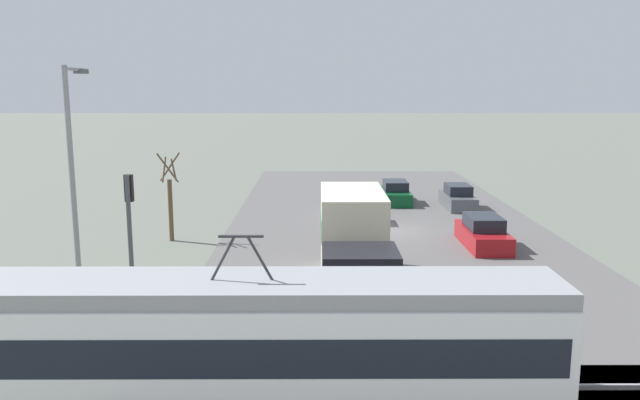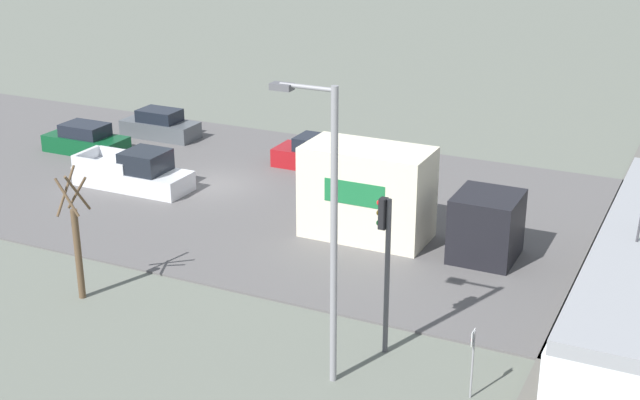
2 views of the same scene
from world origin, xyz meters
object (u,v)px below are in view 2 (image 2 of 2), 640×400
at_px(street_tree, 77,241).
at_px(no_parking_sign, 473,357).
at_px(box_truck, 395,200).
at_px(sedan_car_2, 160,126).
at_px(light_rail_tram, 633,282).
at_px(sedan_car_0, 86,141).
at_px(sedan_car_1, 321,155).
at_px(street_lamp_near_crossing, 328,220).
at_px(traffic_light_pole, 385,254).
at_px(pickup_truck, 135,173).

bearing_deg(street_tree, no_parking_sign, 89.15).
relative_size(box_truck, sedan_car_2, 2.02).
xyz_separation_m(light_rail_tram, box_truck, (-3.31, -9.40, 0.13)).
distance_m(light_rail_tram, sedan_car_2, 28.51).
relative_size(sedan_car_0, sedan_car_1, 0.94).
height_order(box_truck, street_lamp_near_crossing, street_lamp_near_crossing).
height_order(sedan_car_1, no_parking_sign, no_parking_sign).
bearing_deg(traffic_light_pole, pickup_truck, -118.81).
height_order(light_rail_tram, no_parking_sign, light_rail_tram).
distance_m(sedan_car_1, traffic_light_pole, 17.80).
height_order(light_rail_tram, street_tree, street_tree).
distance_m(sedan_car_1, sedan_car_2, 10.30).
bearing_deg(light_rail_tram, sedan_car_2, -113.25).
bearing_deg(light_rail_tram, no_parking_sign, -29.60).
xyz_separation_m(sedan_car_1, street_lamp_near_crossing, (17.16, 8.40, 4.30)).
bearing_deg(sedan_car_0, street_lamp_near_crossing, -124.70).
xyz_separation_m(box_truck, street_lamp_near_crossing, (10.22, 1.87, 3.23)).
height_order(box_truck, sedan_car_1, box_truck).
xyz_separation_m(sedan_car_0, sedan_car_2, (-3.96, 1.86, 0.01)).
height_order(light_rail_tram, traffic_light_pole, traffic_light_pole).
height_order(pickup_truck, street_lamp_near_crossing, street_lamp_near_crossing).
bearing_deg(box_truck, sedan_car_1, -136.73).
xyz_separation_m(sedan_car_1, street_tree, (16.12, -1.52, 1.40)).
height_order(sedan_car_0, sedan_car_1, sedan_car_1).
height_order(light_rail_tram, sedan_car_1, light_rail_tram).
distance_m(traffic_light_pole, no_parking_sign, 3.99).
bearing_deg(pickup_truck, light_rail_tram, 79.99).
distance_m(box_truck, street_lamp_near_crossing, 10.88).
distance_m(sedan_car_1, street_tree, 16.25).
distance_m(box_truck, street_tree, 12.22).
bearing_deg(box_truck, sedan_car_0, -102.05).
xyz_separation_m(pickup_truck, street_tree, (9.83, 5.00, 1.35)).
distance_m(light_rail_tram, no_parking_sign, 7.00).
bearing_deg(traffic_light_pole, sedan_car_1, -148.22).
distance_m(light_rail_tram, street_tree, 18.42).
distance_m(sedan_car_0, traffic_light_pole, 24.67).
height_order(sedan_car_0, sedan_car_2, sedan_car_2).
bearing_deg(street_lamp_near_crossing, light_rail_tram, 132.55).
bearing_deg(box_truck, sedan_car_2, -115.31).
bearing_deg(street_lamp_near_crossing, traffic_light_pole, 158.17).
distance_m(sedan_car_0, sedan_car_2, 4.37).
bearing_deg(box_truck, street_tree, -41.26).
distance_m(light_rail_tram, sedan_car_0, 28.99).
bearing_deg(street_lamp_near_crossing, sedan_car_1, -153.92).
relative_size(pickup_truck, sedan_car_0, 1.27).
bearing_deg(no_parking_sign, box_truck, -147.66).
bearing_deg(sedan_car_2, box_truck, -115.31).
xyz_separation_m(box_truck, sedan_car_0, (-3.98, -18.64, -1.09)).
relative_size(light_rail_tram, sedan_car_1, 3.42).
bearing_deg(traffic_light_pole, street_lamp_near_crossing, -21.83).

